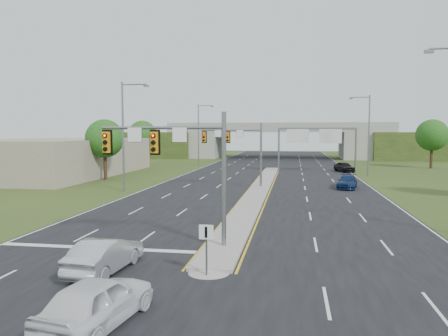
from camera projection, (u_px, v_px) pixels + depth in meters
ground at (224, 248)px, 22.45m from camera, size 240.00×240.00×0.00m
road at (267, 178)px, 56.89m from camera, size 24.00×160.00×0.02m
median at (259, 189)px, 45.07m from camera, size 2.00×54.00×0.16m
median_nose at (209, 271)px, 18.51m from camera, size 2.00×2.00×0.16m
lane_markings at (258, 183)px, 50.99m from camera, size 23.72×160.00×0.01m
signal_mast_near at (180, 157)px, 22.35m from camera, size 6.62×0.60×7.00m
signal_mast_far at (240, 144)px, 46.95m from camera, size 6.62×0.60×7.00m
keep_right_sign at (206, 241)px, 17.87m from camera, size 0.60×0.13×2.20m
sign_gantry at (316, 137)px, 65.17m from camera, size 11.58×0.44×6.67m
overpass at (279, 143)px, 100.88m from camera, size 80.00×14.00×8.10m
lightpole_l_mid at (125, 131)px, 43.74m from camera, size 2.85×0.25×11.00m
lightpole_l_far at (200, 132)px, 78.18m from camera, size 2.85×0.25×11.00m
lightpole_r_far at (367, 131)px, 59.21m from camera, size 2.85×0.25×11.00m
tree_l_near at (105, 139)px, 54.72m from camera, size 4.80×4.80×7.60m
tree_l_mid at (142, 135)px, 79.92m from camera, size 5.20×5.20×8.12m
tree_r_mid at (432, 135)px, 72.00m from camera, size 5.20×5.20×8.12m
tree_back_a at (142, 133)px, 120.49m from camera, size 6.00×6.00×8.85m
tree_back_b at (192, 134)px, 118.30m from camera, size 5.60×5.60×8.32m
tree_back_c at (376, 134)px, 110.70m from camera, size 5.60×5.60×8.32m
tree_back_d at (435, 133)px, 108.45m from camera, size 6.00×6.00×8.85m
commercial_building at (53, 157)px, 61.44m from camera, size 18.00×30.00×5.00m
car_white at (97, 301)px, 13.36m from camera, size 2.56×4.83×1.57m
car_silver at (105, 255)px, 18.60m from camera, size 1.91×4.57×1.47m
car_far_b at (347, 182)px, 46.44m from camera, size 2.77×4.93×1.35m
car_far_c at (344, 167)px, 65.84m from camera, size 3.13×4.77×1.51m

